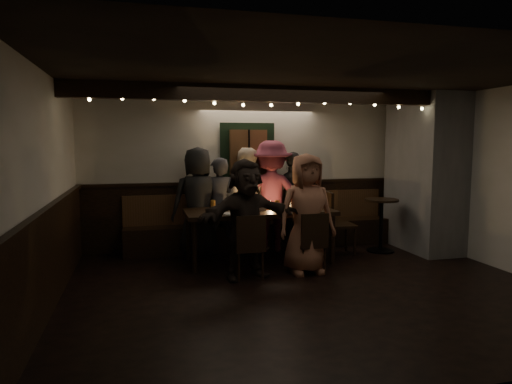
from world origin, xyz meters
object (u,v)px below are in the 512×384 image
object	(u,v)px
chair_near_left	(249,243)
person_c	(245,200)
chair_near_right	(312,240)
person_a	(198,201)
high_top	(381,218)
person_f	(246,219)
person_b	(219,206)
person_g	(306,214)
chair_end	(334,219)
dining_table	(259,214)
person_e	(294,201)
person_d	(271,196)

from	to	relation	value
chair_near_left	person_c	size ratio (longest dim) A/B	0.51
chair_near_right	person_a	distance (m)	2.09
high_top	person_c	size ratio (longest dim) A/B	0.51
person_c	person_f	distance (m)	1.56
person_a	person_c	world-z (taller)	person_a
high_top	person_b	bearing A→B (deg)	167.98
chair_near_right	person_g	size ratio (longest dim) A/B	0.52
person_c	person_f	world-z (taller)	person_c
chair_end	person_g	xyz separation A→B (m)	(-0.81, -0.87, 0.26)
dining_table	chair_near_right	xyz separation A→B (m)	(0.54, -0.84, -0.25)
person_b	chair_near_left	bearing A→B (deg)	92.49
person_e	person_b	bearing A→B (deg)	-18.66
chair_near_left	person_f	xyz separation A→B (m)	(-0.02, 0.10, 0.31)
chair_near_left	person_e	xyz separation A→B (m)	(1.16, 1.55, 0.34)
person_d	person_e	bearing A→B (deg)	-159.94
chair_near_left	person_f	bearing A→B (deg)	99.38
dining_table	person_d	size ratio (longest dim) A/B	1.21
person_a	person_g	bearing A→B (deg)	126.60
chair_near_left	high_top	world-z (taller)	high_top
dining_table	person_b	xyz separation A→B (m)	(-0.50, 0.68, 0.06)
person_b	person_c	size ratio (longest dim) A/B	0.91
person_b	chair_end	bearing A→B (deg)	160.13
chair_near_right	chair_end	xyz separation A→B (m)	(0.75, 0.97, 0.09)
chair_end	person_a	distance (m)	2.22
high_top	person_e	bearing A→B (deg)	157.38
dining_table	person_b	size ratio (longest dim) A/B	1.42
chair_near_right	person_d	world-z (taller)	person_d
chair_near_right	person_c	size ratio (longest dim) A/B	0.50
chair_end	person_c	bearing A→B (deg)	155.10
chair_near_left	chair_end	world-z (taller)	chair_end
chair_near_left	chair_end	bearing A→B (deg)	31.26
chair_near_left	person_c	world-z (taller)	person_c
person_c	person_g	distance (m)	1.58
person_c	person_f	xyz separation A→B (m)	(-0.33, -1.52, -0.06)
chair_end	person_c	world-z (taller)	person_c
person_f	person_a	bearing A→B (deg)	92.50
chair_near_left	person_e	size ratio (longest dim) A/B	0.53
high_top	person_g	world-z (taller)	person_g
chair_near_right	person_b	bearing A→B (deg)	124.32
person_a	person_e	world-z (taller)	person_a
person_b	person_g	world-z (taller)	person_g
person_g	chair_end	bearing A→B (deg)	44.51
dining_table	person_c	size ratio (longest dim) A/B	1.29
high_top	person_e	world-z (taller)	person_e
chair_near_left	person_c	bearing A→B (deg)	78.93
person_a	chair_near_left	bearing A→B (deg)	100.90
high_top	person_d	size ratio (longest dim) A/B	0.48
dining_table	high_top	bearing A→B (deg)	3.26
dining_table	chair_near_left	distance (m)	0.98
high_top	person_d	xyz separation A→B (m)	(-1.75, 0.52, 0.37)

